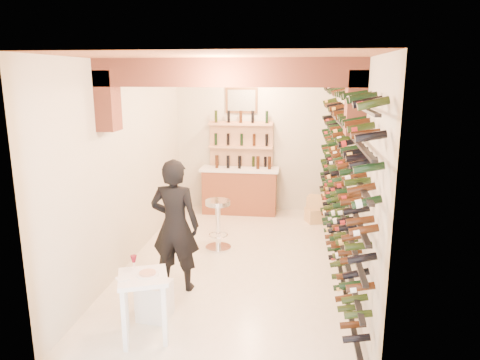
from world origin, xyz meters
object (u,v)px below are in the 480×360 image
(white_stool, at_px, (155,300))
(chrome_barstool, at_px, (218,221))
(back_counter, at_px, (240,189))
(person, at_px, (175,225))
(crate_lower, at_px, (318,215))
(tasting_table, at_px, (143,287))
(wine_rack, at_px, (337,172))

(white_stool, xyz_separation_m, chrome_barstool, (0.40, 2.37, 0.28))
(back_counter, xyz_separation_m, person, (-0.44, -3.70, 0.41))
(person, xyz_separation_m, crate_lower, (2.14, 3.26, -0.80))
(tasting_table, height_order, crate_lower, tasting_table)
(person, relative_size, chrome_barstool, 2.14)
(tasting_table, relative_size, white_stool, 2.03)
(white_stool, relative_size, chrome_barstool, 0.53)
(chrome_barstool, distance_m, crate_lower, 2.52)
(wine_rack, bearing_deg, white_stool, -141.15)
(white_stool, bearing_deg, tasting_table, -86.71)
(person, distance_m, crate_lower, 3.98)
(wine_rack, height_order, tasting_table, wine_rack)
(tasting_table, bearing_deg, crate_lower, 43.99)
(white_stool, relative_size, crate_lower, 0.97)
(wine_rack, relative_size, person, 3.02)
(tasting_table, distance_m, person, 1.31)
(person, height_order, crate_lower, person)
(white_stool, height_order, crate_lower, white_stool)
(back_counter, distance_m, tasting_table, 5.00)
(back_counter, bearing_deg, chrome_barstool, -92.92)
(chrome_barstool, bearing_deg, back_counter, 87.08)
(wine_rack, relative_size, tasting_table, 5.99)
(person, distance_m, chrome_barstool, 1.64)
(back_counter, relative_size, chrome_barstool, 1.93)
(wine_rack, distance_m, crate_lower, 2.61)
(tasting_table, xyz_separation_m, chrome_barstool, (0.37, 2.82, -0.13))
(wine_rack, xyz_separation_m, tasting_table, (-2.31, -2.33, -0.90))
(back_counter, relative_size, crate_lower, 3.52)
(wine_rack, xyz_separation_m, person, (-2.28, -1.06, -0.60))
(wine_rack, xyz_separation_m, back_counter, (-1.83, 2.65, -1.02))
(white_stool, height_order, person, person)
(chrome_barstool, bearing_deg, person, -102.22)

